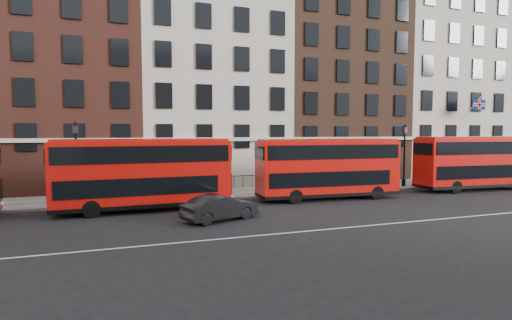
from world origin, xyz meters
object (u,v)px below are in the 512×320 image
object	(u,v)px
bus_b	(143,172)
bus_c	(328,167)
car_front	(220,207)
traffic_light	(500,157)
bus_d	(476,161)

from	to	relation	value
bus_b	bus_c	xyz separation A→B (m)	(12.64, 0.00, -0.04)
car_front	traffic_light	bearing A→B (deg)	-96.79
bus_c	traffic_light	world-z (taller)	bus_c
car_front	bus_b	bearing A→B (deg)	22.50
car_front	traffic_light	distance (m)	29.34
bus_b	car_front	size ratio (longest dim) A/B	2.45
car_front	bus_d	bearing A→B (deg)	-99.65
bus_d	car_front	distance (m)	23.15
traffic_light	bus_b	bearing A→B (deg)	-175.51
bus_b	traffic_light	bearing A→B (deg)	3.21
bus_c	bus_d	distance (m)	13.83
bus_c	bus_d	xyz separation A→B (m)	(13.83, 0.00, 0.07)
bus_d	bus_b	bearing A→B (deg)	-176.62
bus_d	traffic_light	world-z (taller)	bus_d
bus_b	bus_d	world-z (taller)	bus_d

